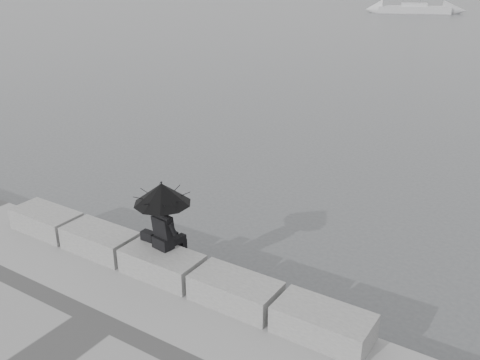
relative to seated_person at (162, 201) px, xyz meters
The scene contains 9 objects.
ground 2.00m from the seated_person, 68.70° to the left, with size 360.00×360.00×0.00m, color #494B4E.
stone_block_far_left 3.54m from the seated_person, behind, with size 1.60×0.80×0.50m, color slate.
stone_block_left 2.04m from the seated_person, behind, with size 1.60×0.80×0.50m, color slate.
stone_block_centre 1.26m from the seated_person, 66.02° to the right, with size 1.60×0.80×0.50m, color slate.
stone_block_right 2.19m from the seated_person, ahead, with size 1.60×0.80×0.50m, color slate.
stone_block_far_right 3.71m from the seated_person, ahead, with size 1.60×0.80×0.50m, color slate.
seated_person is the anchor object (origin of this frame).
bag 1.00m from the seated_person, behind, with size 0.29×0.17×0.19m, color black.
sailboat_left 64.56m from the seated_person, 101.79° to the left, with size 8.90×5.40×12.90m.
Camera 1 is at (6.11, -7.16, 6.22)m, focal length 40.00 mm.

